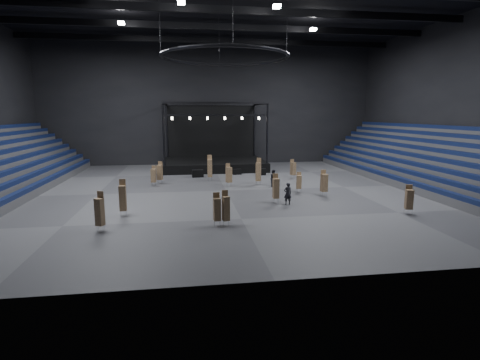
{
  "coord_description": "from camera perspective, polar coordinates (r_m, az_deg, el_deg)",
  "views": [
    {
      "loc": [
        -3.97,
        -36.86,
        7.65
      ],
      "look_at": [
        1.15,
        -2.0,
        1.4
      ],
      "focal_mm": 28.0,
      "sensor_mm": 36.0,
      "label": 1
    }
  ],
  "objects": [
    {
      "name": "flight_case_mid",
      "position": [
        47.73,
        -0.46,
        1.27
      ],
      "size": [
        1.16,
        0.76,
        0.71
      ],
      "primitive_type": "cube",
      "rotation": [
        0.0,
        0.0,
        0.22
      ],
      "color": "black",
      "rests_on": "floor"
    },
    {
      "name": "chair_stack_0",
      "position": [
        26.27,
        -20.6,
        -4.47
      ],
      "size": [
        0.62,
        0.62,
        2.67
      ],
      "rotation": [
        0.0,
        0.0,
        -0.42
      ],
      "color": "silver",
      "rests_on": "floor"
    },
    {
      "name": "chair_stack_1",
      "position": [
        43.26,
        -4.63,
        1.87
      ],
      "size": [
        0.57,
        0.57,
        2.98
      ],
      "rotation": [
        0.0,
        0.0,
        -0.06
      ],
      "color": "silver",
      "rests_on": "floor"
    },
    {
      "name": "chair_stack_2",
      "position": [
        25.82,
        -2.17,
        -4.26
      ],
      "size": [
        0.54,
        0.54,
        2.49
      ],
      "rotation": [
        0.0,
        0.0,
        0.24
      ],
      "color": "silver",
      "rests_on": "floor"
    },
    {
      "name": "stage",
      "position": [
        53.6,
        -4.05,
        3.39
      ],
      "size": [
        14.0,
        10.0,
        9.2
      ],
      "color": "black",
      "rests_on": "floor"
    },
    {
      "name": "chair_stack_10",
      "position": [
        42.36,
        -12.14,
        1.2
      ],
      "size": [
        0.68,
        0.68,
        2.46
      ],
      "rotation": [
        0.0,
        0.0,
        -0.42
      ],
      "color": "silver",
      "rests_on": "floor"
    },
    {
      "name": "bleachers_right",
      "position": [
        46.02,
        27.54,
        1.52
      ],
      "size": [
        7.2,
        40.0,
        6.4
      ],
      "color": "#48484B",
      "rests_on": "floor"
    },
    {
      "name": "crew_member",
      "position": [
        39.99,
        5.14,
        0.29
      ],
      "size": [
        0.91,
        1.03,
        1.78
      ],
      "primitive_type": "imported",
      "rotation": [
        0.0,
        0.0,
        1.26
      ],
      "color": "black",
      "rests_on": "floor"
    },
    {
      "name": "chair_stack_3",
      "position": [
        29.6,
        -17.44,
        -2.56
      ],
      "size": [
        0.49,
        0.49,
        2.81
      ],
      "rotation": [
        0.0,
        0.0,
        0.0
      ],
      "color": "silver",
      "rests_on": "floor"
    },
    {
      "name": "flight_case_right",
      "position": [
        47.38,
        3.19,
        1.26
      ],
      "size": [
        1.24,
        0.63,
        0.83
      ],
      "primitive_type": "cube",
      "rotation": [
        0.0,
        0.0,
        0.0
      ],
      "color": "black",
      "rests_on": "floor"
    },
    {
      "name": "flight_case_left",
      "position": [
        46.02,
        -6.46,
        1.0
      ],
      "size": [
        1.41,
        0.78,
        0.91
      ],
      "primitive_type": "cube",
      "rotation": [
        0.0,
        0.0,
        0.08
      ],
      "color": "black",
      "rests_on": "floor"
    },
    {
      "name": "chair_stack_7",
      "position": [
        40.71,
        2.82,
        1.34
      ],
      "size": [
        0.68,
        0.68,
        2.94
      ],
      "rotation": [
        0.0,
        0.0,
        -0.43
      ],
      "color": "silver",
      "rests_on": "floor"
    },
    {
      "name": "wall_right",
      "position": [
        46.9,
        30.35,
        10.36
      ],
      "size": [
        0.2,
        42.0,
        18.0
      ],
      "primitive_type": "cube",
      "color": "black",
      "rests_on": "ground"
    },
    {
      "name": "truss_ring",
      "position": [
        37.46,
        -2.3,
        18.27
      ],
      "size": [
        12.3,
        12.3,
        5.15
      ],
      "color": "black",
      "rests_on": "ceiling"
    },
    {
      "name": "ceiling",
      "position": [
        38.49,
        -2.35,
        25.65
      ],
      "size": [
        50.0,
        42.0,
        0.2
      ],
      "primitive_type": "cube",
      "color": "black",
      "rests_on": "wall_back"
    },
    {
      "name": "chair_stack_5",
      "position": [
        39.76,
        -1.71,
        0.87
      ],
      "size": [
        0.7,
        0.7,
        2.47
      ],
      "rotation": [
        0.0,
        0.0,
        0.4
      ],
      "color": "silver",
      "rests_on": "floor"
    },
    {
      "name": "chair_stack_13",
      "position": [
        32.53,
        5.49,
        -1.2
      ],
      "size": [
        0.52,
        0.52,
        2.57
      ],
      "rotation": [
        0.0,
        0.0,
        0.05
      ],
      "color": "silver",
      "rests_on": "floor"
    },
    {
      "name": "man_center",
      "position": [
        32.12,
        7.28,
        -2.08
      ],
      "size": [
        0.74,
        0.53,
        1.89
      ],
      "primitive_type": "imported",
      "rotation": [
        0.0,
        0.0,
        3.26
      ],
      "color": "black",
      "rests_on": "floor"
    },
    {
      "name": "chair_stack_6",
      "position": [
        25.77,
        -3.53,
        -4.41
      ],
      "size": [
        0.53,
        0.53,
        2.34
      ],
      "rotation": [
        0.0,
        0.0,
        0.11
      ],
      "color": "silver",
      "rests_on": "floor"
    },
    {
      "name": "chair_stack_4",
      "position": [
        45.03,
        8.09,
        1.77
      ],
      "size": [
        0.68,
        0.68,
        2.32
      ],
      "rotation": [
        0.0,
        0.0,
        0.36
      ],
      "color": "silver",
      "rests_on": "floor"
    },
    {
      "name": "chair_stack_12",
      "position": [
        31.49,
        24.36,
        -2.63
      ],
      "size": [
        0.63,
        0.63,
        2.3
      ],
      "rotation": [
        0.0,
        0.0,
        -0.25
      ],
      "color": "silver",
      "rests_on": "floor"
    },
    {
      "name": "wall_front",
      "position": [
        16.41,
        5.88,
        14.73
      ],
      "size": [
        50.0,
        0.2,
        18.0
      ],
      "primitive_type": "cube",
      "color": "black",
      "rests_on": "ground"
    },
    {
      "name": "floor",
      "position": [
        37.85,
        -2.16,
        -1.61
      ],
      "size": [
        50.0,
        50.0,
        0.0
      ],
      "primitive_type": "plane",
      "color": "#4C4C4F",
      "rests_on": "ground"
    },
    {
      "name": "roof_girders",
      "position": [
        38.28,
        -2.34,
        24.5
      ],
      "size": [
        49.0,
        30.35,
        0.7
      ],
      "color": "black",
      "rests_on": "ceiling"
    },
    {
      "name": "chair_stack_8",
      "position": [
        37.14,
        8.97,
        -0.24
      ],
      "size": [
        0.57,
        0.57,
        2.02
      ],
      "rotation": [
        0.0,
        0.0,
        -0.2
      ],
      "color": "silver",
      "rests_on": "floor"
    },
    {
      "name": "chair_stack_9",
      "position": [
        41.21,
        -13.06,
        0.71
      ],
      "size": [
        0.57,
        0.57,
        2.17
      ],
      "rotation": [
        0.0,
        0.0,
        -0.3
      ],
      "color": "silver",
      "rests_on": "floor"
    },
    {
      "name": "floodlights",
      "position": [
        34.29,
        -1.56,
        25.19
      ],
      "size": [
        28.6,
        16.6,
        0.25
      ],
      "color": "white",
      "rests_on": "roof_girders"
    },
    {
      "name": "wall_back",
      "position": [
        58.01,
        -4.51,
        11.36
      ],
      "size": [
        50.0,
        0.2,
        18.0
      ],
      "primitive_type": "cube",
      "color": "black",
      "rests_on": "ground"
    },
    {
      "name": "chair_stack_11",
      "position": [
        35.9,
        12.69,
        -0.36
      ],
      "size": [
        0.62,
        0.62,
        2.5
      ],
      "rotation": [
        0.0,
        0.0,
        0.16
      ],
      "color": "silver",
      "rests_on": "floor"
    }
  ]
}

